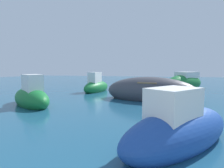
# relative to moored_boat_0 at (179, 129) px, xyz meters

# --- Properties ---
(moored_boat_0) EXTENTS (3.55, 3.96, 1.76)m
(moored_boat_0) POSITION_rel_moored_boat_0_xyz_m (0.00, 0.00, 0.00)
(moored_boat_0) COLOR #1E479E
(moored_boat_0) RESTS_ON ground
(moored_boat_2) EXTENTS (4.62, 4.74, 1.98)m
(moored_boat_2) POSITION_rel_moored_boat_0_xyz_m (2.10, 14.22, 0.13)
(moored_boat_2) COLOR #197233
(moored_boat_2) RESTS_ON ground
(moored_boat_3) EXTENTS (5.92, 3.14, 1.85)m
(moored_boat_3) POSITION_rel_moored_boat_0_xyz_m (-0.95, 6.64, 0.09)
(moored_boat_3) COLOR #3F3F47
(moored_boat_3) RESTS_ON ground
(moored_boat_4) EXTENTS (1.89, 3.60, 1.88)m
(moored_boat_4) POSITION_rel_moored_boat_0_xyz_m (-5.48, 9.81, 0.01)
(moored_boat_4) COLOR #197233
(moored_boat_4) RESTS_ON ground
(moored_boat_6) EXTENTS (3.62, 3.09, 1.91)m
(moored_boat_6) POSITION_rel_moored_boat_0_xyz_m (-6.95, 3.49, 0.01)
(moored_boat_6) COLOR #197233
(moored_boat_6) RESTS_ON ground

